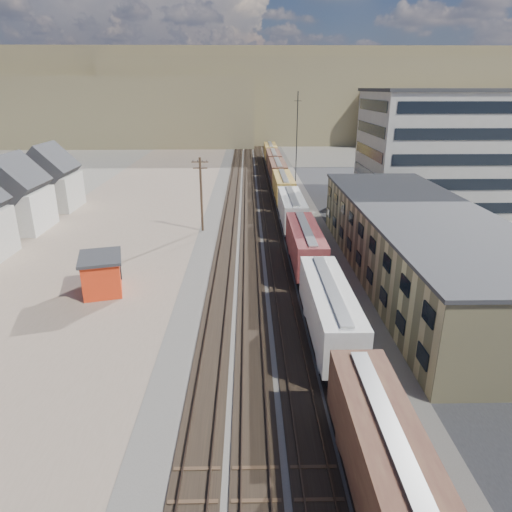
{
  "coord_description": "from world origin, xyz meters",
  "views": [
    {
      "loc": [
        -2.32,
        -18.2,
        18.5
      ],
      "look_at": [
        -1.52,
        23.73,
        3.0
      ],
      "focal_mm": 32.0,
      "sensor_mm": 36.0,
      "label": 1
    }
  ],
  "objects_px": {
    "maintenance_shed": "(102,274)",
    "parked_car_blue": "(404,196)",
    "freight_train": "(287,197)",
    "utility_pole_north": "(201,193)"
  },
  "relations": [
    {
      "from": "parked_car_blue",
      "to": "freight_train",
      "type": "bearing_deg",
      "value": 138.82
    },
    {
      "from": "utility_pole_north",
      "to": "parked_car_blue",
      "type": "relative_size",
      "value": 1.9
    },
    {
      "from": "freight_train",
      "to": "parked_car_blue",
      "type": "xyz_separation_m",
      "value": [
        21.17,
        8.93,
        -2.06
      ]
    },
    {
      "from": "freight_train",
      "to": "utility_pole_north",
      "type": "xyz_separation_m",
      "value": [
        -12.3,
        -8.55,
        2.5
      ]
    },
    {
      "from": "freight_train",
      "to": "utility_pole_north",
      "type": "height_order",
      "value": "utility_pole_north"
    },
    {
      "from": "maintenance_shed",
      "to": "parked_car_blue",
      "type": "bearing_deg",
      "value": 42.08
    },
    {
      "from": "freight_train",
      "to": "parked_car_blue",
      "type": "height_order",
      "value": "freight_train"
    },
    {
      "from": "freight_train",
      "to": "maintenance_shed",
      "type": "relative_size",
      "value": 20.57
    },
    {
      "from": "maintenance_shed",
      "to": "freight_train",
      "type": "bearing_deg",
      "value": 54.68
    },
    {
      "from": "parked_car_blue",
      "to": "utility_pole_north",
      "type": "bearing_deg",
      "value": 143.53
    }
  ]
}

